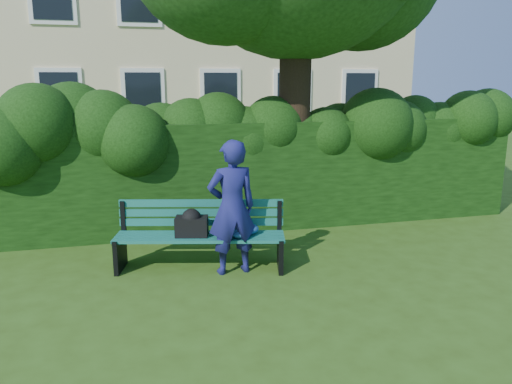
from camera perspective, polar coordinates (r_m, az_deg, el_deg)
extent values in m
plane|color=#314E14|center=(6.65, 1.28, -9.13)|extent=(80.00, 80.00, 0.00)
cube|color=white|center=(16.05, -21.48, 10.21)|extent=(1.30, 0.08, 1.60)
cube|color=black|center=(16.01, -21.49, 10.21)|extent=(1.05, 0.04, 1.35)
cube|color=white|center=(15.94, -12.75, 10.76)|extent=(1.30, 0.08, 1.60)
cube|color=black|center=(15.90, -12.75, 10.76)|extent=(1.05, 0.04, 1.35)
cube|color=white|center=(16.19, -4.08, 11.07)|extent=(1.30, 0.08, 1.60)
cube|color=black|center=(16.15, -4.05, 11.06)|extent=(1.05, 0.04, 1.35)
cube|color=white|center=(16.78, 4.17, 11.13)|extent=(1.30, 0.08, 1.60)
cube|color=black|center=(16.74, 4.22, 11.12)|extent=(1.05, 0.04, 1.35)
cube|color=white|center=(17.67, 11.72, 10.98)|extent=(1.30, 0.08, 1.60)
cube|color=black|center=(17.64, 11.78, 10.98)|extent=(1.05, 0.04, 1.35)
cube|color=white|center=(16.34, -4.24, 20.93)|extent=(1.30, 0.08, 1.60)
cube|color=black|center=(16.30, -4.22, 20.95)|extent=(1.05, 0.04, 1.35)
cube|color=white|center=(16.93, 4.34, 20.64)|extent=(1.30, 0.08, 1.60)
cube|color=black|center=(16.89, 4.38, 20.66)|extent=(1.05, 0.04, 1.35)
cube|color=white|center=(17.82, 12.16, 20.01)|extent=(1.30, 0.08, 1.60)
cube|color=black|center=(17.78, 12.22, 20.02)|extent=(1.05, 0.04, 1.35)
cube|color=black|center=(8.46, -2.65, 2.00)|extent=(10.00, 1.00, 1.80)
cylinder|color=black|center=(8.45, 4.48, 11.90)|extent=(0.53, 0.53, 4.71)
cube|color=#115650|center=(6.47, -6.59, -5.61)|extent=(2.19, 0.62, 0.04)
cube|color=#115650|center=(6.58, -6.49, -5.28)|extent=(2.19, 0.62, 0.04)
cube|color=#115650|center=(6.70, -6.38, -4.96)|extent=(2.19, 0.62, 0.04)
cube|color=#115650|center=(6.81, -6.28, -4.66)|extent=(2.19, 0.62, 0.04)
cube|color=#115650|center=(6.85, -6.25, -3.42)|extent=(2.17, 0.56, 0.10)
cube|color=#115650|center=(6.82, -6.26, -2.35)|extent=(2.17, 0.56, 0.10)
cube|color=#115650|center=(6.80, -6.28, -1.27)|extent=(2.17, 0.56, 0.10)
cube|color=black|center=(6.90, -15.26, -6.82)|extent=(0.18, 0.50, 0.44)
cube|color=black|center=(7.01, -14.94, -2.80)|extent=(0.07, 0.07, 0.45)
cube|color=black|center=(6.79, -15.47, -5.21)|extent=(0.16, 0.42, 0.05)
cube|color=black|center=(6.69, 2.77, -6.99)|extent=(0.18, 0.50, 0.44)
cube|color=black|center=(6.81, 2.69, -2.84)|extent=(0.07, 0.07, 0.45)
cube|color=black|center=(6.57, 2.82, -5.34)|extent=(0.16, 0.42, 0.05)
cube|color=white|center=(6.61, -8.42, -4.99)|extent=(0.21, 0.17, 0.02)
cube|color=black|center=(6.61, -7.36, -3.90)|extent=(0.47, 0.35, 0.25)
imported|color=navy|center=(6.39, -2.78, -1.79)|extent=(0.68, 0.48, 1.75)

